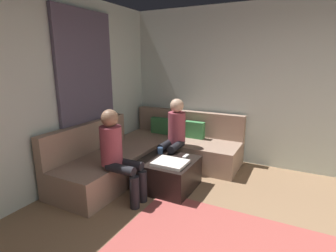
# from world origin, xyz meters

# --- Properties ---
(wall_back) EXTENTS (6.00, 0.12, 2.70)m
(wall_back) POSITION_xyz_m (0.00, 2.94, 1.35)
(wall_back) COLOR silver
(wall_back) RESTS_ON ground_plane
(curtain_panel) EXTENTS (0.06, 1.10, 2.50)m
(curtain_panel) POSITION_xyz_m (-2.84, 1.30, 1.25)
(curtain_panel) COLOR #595166
(curtain_panel) RESTS_ON ground_plane
(sectional_couch) EXTENTS (2.10, 2.55, 0.87)m
(sectional_couch) POSITION_xyz_m (-2.08, 1.88, 0.28)
(sectional_couch) COLOR #9E7F6B
(sectional_couch) RESTS_ON ground_plane
(ottoman) EXTENTS (0.76, 0.76, 0.42)m
(ottoman) POSITION_xyz_m (-1.51, 1.40, 0.21)
(ottoman) COLOR black
(ottoman) RESTS_ON ground_plane
(folded_blanket) EXTENTS (0.44, 0.36, 0.04)m
(folded_blanket) POSITION_xyz_m (-1.41, 1.28, 0.44)
(folded_blanket) COLOR white
(folded_blanket) RESTS_ON ottoman
(coffee_mug) EXTENTS (0.08, 0.08, 0.10)m
(coffee_mug) POSITION_xyz_m (-1.73, 1.58, 0.47)
(coffee_mug) COLOR #334C72
(coffee_mug) RESTS_ON ottoman
(game_remote) EXTENTS (0.05, 0.15, 0.02)m
(game_remote) POSITION_xyz_m (-1.33, 1.62, 0.43)
(game_remote) COLOR white
(game_remote) RESTS_ON ottoman
(person_on_couch_back) EXTENTS (0.30, 0.60, 1.20)m
(person_on_couch_back) POSITION_xyz_m (-1.68, 1.93, 0.66)
(person_on_couch_back) COLOR black
(person_on_couch_back) RESTS_ON ground_plane
(person_on_couch_side) EXTENTS (0.60, 0.30, 1.20)m
(person_on_couch_side) POSITION_xyz_m (-1.93, 0.81, 0.66)
(person_on_couch_side) COLOR black
(person_on_couch_side) RESTS_ON ground_plane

